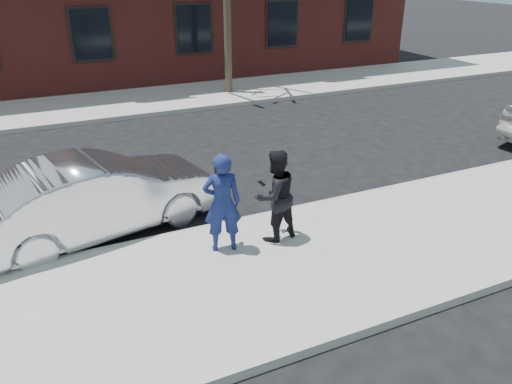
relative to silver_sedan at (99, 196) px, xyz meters
name	(u,v)px	position (x,y,z in m)	size (l,w,h in m)	color
ground	(225,281)	(1.45, -2.42, -0.72)	(100.00, 100.00, 0.00)	black
near_sidewalk	(230,285)	(1.45, -2.67, -0.65)	(50.00, 3.50, 0.15)	gray
near_curb	(193,232)	(1.45, -0.87, -0.65)	(50.00, 0.10, 0.15)	#999691
far_sidewalk	(104,105)	(1.45, 8.83, -0.65)	(50.00, 3.50, 0.15)	gray
far_curb	(114,119)	(1.45, 7.03, -0.65)	(50.00, 0.10, 0.15)	#999691
silver_sedan	(99,196)	(0.00, 0.00, 0.00)	(1.53, 4.38, 1.44)	silver
man_hoodie	(222,203)	(1.71, -1.74, 0.28)	(0.70, 0.57, 1.71)	navy
man_peacoat	(275,196)	(2.66, -1.77, 0.24)	(0.88, 0.74, 1.62)	black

